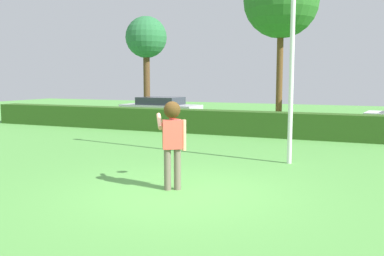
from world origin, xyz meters
name	(u,v)px	position (x,y,z in m)	size (l,w,h in m)	color
ground_plane	(181,192)	(0.00, 0.00, 0.00)	(60.00, 60.00, 0.00)	#559C45
person	(172,134)	(-0.24, 0.13, 1.14)	(0.79, 0.59, 1.79)	#6F6253
frisbee	(175,119)	(-0.54, 0.86, 1.35)	(0.24, 0.24, 0.06)	red
lamppost	(293,13)	(1.43, 3.77, 3.90)	(0.24, 0.24, 7.16)	silver
hedge_row	(276,125)	(0.00, 8.75, 0.48)	(27.44, 0.90, 0.95)	#2C531A
parked_car_silver	(161,108)	(-7.03, 12.70, 0.69)	(4.27, 1.95, 1.25)	#B7B7BC
maple_tree	(281,1)	(-1.64, 17.00, 6.54)	(4.20, 4.20, 8.68)	brown
oak_tree	(146,39)	(-9.91, 16.37, 4.69)	(2.58, 2.58, 6.08)	brown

